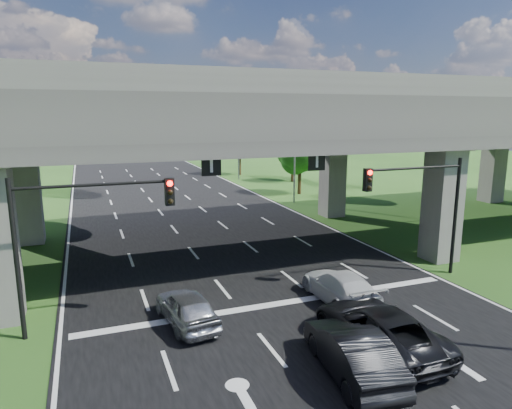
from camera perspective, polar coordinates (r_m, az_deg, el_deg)
ground at (r=17.53m, az=7.61°, el=-16.58°), size 160.00×160.00×0.00m
road at (r=26.04m, az=-2.93°, el=-6.92°), size 18.00×120.00×0.03m
overpass at (r=26.63m, az=-4.46°, el=10.78°), size 80.00×15.00×10.00m
signal_right at (r=23.61m, az=20.17°, el=0.93°), size 5.76×0.54×6.00m
signal_left at (r=17.94m, az=-21.22°, el=-2.29°), size 5.76×0.54×6.00m
streetlight_far at (r=41.54m, az=4.39°, el=8.14°), size 3.38×0.25×10.00m
streetlight_beyond at (r=56.42m, az=-2.60°, el=9.02°), size 3.38×0.25×10.00m
tree_left_far at (r=55.90m, az=-26.55°, el=7.09°), size 4.80×4.80×8.32m
tree_right_near at (r=46.51m, az=5.57°, el=6.80°), size 4.20×4.20×7.28m
tree_right_mid at (r=55.01m, az=4.68°, el=7.18°), size 3.91×3.90×6.76m
tree_right_far at (r=60.88m, az=-2.02°, el=8.23°), size 4.50×4.50×7.80m
car_silver at (r=18.47m, az=-8.66°, el=-12.61°), size 2.12×4.22×1.38m
car_dark at (r=15.38m, az=11.92°, el=-17.59°), size 2.24×4.87×1.55m
car_white at (r=20.62m, az=10.48°, el=-10.05°), size 2.07×4.81×1.38m
car_trailing at (r=17.01m, az=15.04°, el=-14.73°), size 2.63×5.66×1.57m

